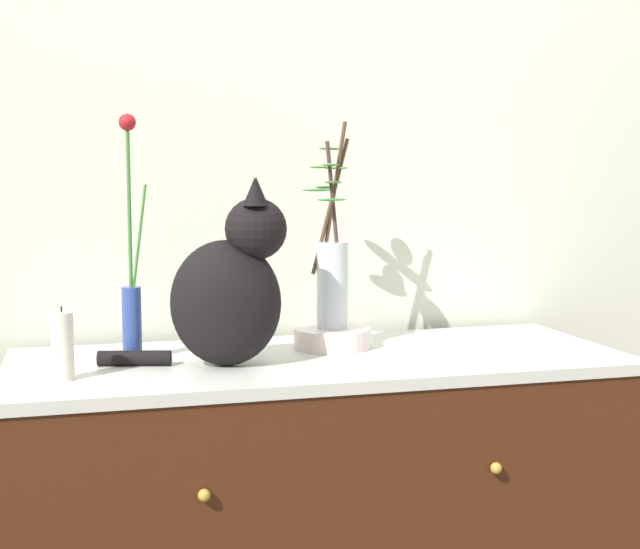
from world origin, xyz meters
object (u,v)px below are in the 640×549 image
at_px(vase_slim_green, 131,288).
at_px(sideboard, 320,547).
at_px(candle_pillar, 63,346).
at_px(bowl_porcelain, 332,338).
at_px(cat_sitting, 231,288).
at_px(vase_glass_clear, 332,269).

bearing_deg(vase_slim_green, sideboard, -9.00).
distance_m(sideboard, candle_pillar, 0.75).
bearing_deg(bowl_porcelain, candle_pillar, -163.31).
bearing_deg(cat_sitting, bowl_porcelain, 26.76).
xyz_separation_m(cat_sitting, candle_pillar, (-0.34, -0.05, -0.10)).
xyz_separation_m(sideboard, candle_pillar, (-0.54, -0.10, 0.51)).
xyz_separation_m(vase_slim_green, vase_glass_clear, (0.45, 0.02, 0.03)).
relative_size(cat_sitting, candle_pillar, 2.72).
bearing_deg(cat_sitting, vase_glass_clear, 27.15).
height_order(vase_slim_green, vase_glass_clear, vase_slim_green).
bearing_deg(sideboard, bowl_porcelain, 57.45).
bearing_deg(bowl_porcelain, vase_glass_clear, 102.84).
distance_m(cat_sitting, vase_glass_clear, 0.29).
distance_m(vase_slim_green, candle_pillar, 0.23).
relative_size(vase_slim_green, vase_glass_clear, 1.11).
bearing_deg(candle_pillar, vase_slim_green, 48.79).
height_order(sideboard, cat_sitting, cat_sitting).
distance_m(sideboard, vase_slim_green, 0.72).
bearing_deg(sideboard, vase_glass_clear, 58.31).
distance_m(sideboard, vase_glass_clear, 0.63).
bearing_deg(cat_sitting, candle_pillar, -171.79).
bearing_deg(cat_sitting, vase_slim_green, 150.02).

